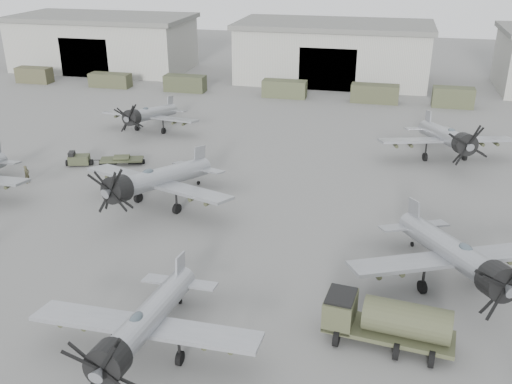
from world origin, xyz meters
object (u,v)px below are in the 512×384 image
(aircraft_mid_2, at_px, (458,256))
(fuel_tanker, at_px, (387,319))
(aircraft_near_1, at_px, (143,325))
(aircraft_far_1, at_px, (448,138))
(aircraft_far_0, at_px, (148,115))
(ground_crew, at_px, (27,174))
(tug_trailer, at_px, (95,160))
(aircraft_mid_1, at_px, (154,180))

(aircraft_mid_2, height_order, fuel_tanker, aircraft_mid_2)
(aircraft_near_1, bearing_deg, aircraft_far_1, 63.55)
(aircraft_far_0, distance_m, aircraft_far_1, 31.84)
(fuel_tanker, distance_m, ground_crew, 35.05)
(ground_crew, bearing_deg, aircraft_mid_2, -102.13)
(tug_trailer, bearing_deg, fuel_tanker, -53.97)
(aircraft_mid_1, height_order, aircraft_mid_2, aircraft_mid_1)
(aircraft_near_1, relative_size, fuel_tanker, 1.70)
(aircraft_mid_1, distance_m, aircraft_mid_2, 23.39)
(aircraft_mid_1, xyz_separation_m, tug_trailer, (-9.41, 7.75, -1.91))
(aircraft_near_1, bearing_deg, aircraft_mid_2, 33.19)
(aircraft_near_1, relative_size, aircraft_far_0, 1.05)
(aircraft_near_1, distance_m, aircraft_mid_1, 18.35)
(ground_crew, bearing_deg, aircraft_mid_1, -97.58)
(aircraft_mid_2, bearing_deg, ground_crew, 140.75)
(aircraft_far_1, xyz_separation_m, tug_trailer, (-32.79, -8.90, -1.85))
(aircraft_near_1, distance_m, aircraft_mid_2, 18.94)
(tug_trailer, xyz_separation_m, ground_crew, (-3.73, -5.47, 0.29))
(aircraft_near_1, xyz_separation_m, aircraft_far_1, (16.88, 33.81, 0.19))
(aircraft_near_1, height_order, aircraft_mid_1, aircraft_mid_1)
(fuel_tanker, bearing_deg, aircraft_far_0, 136.91)
(aircraft_far_0, xyz_separation_m, fuel_tanker, (26.84, -31.38, -0.55))
(aircraft_far_0, xyz_separation_m, tug_trailer, (-1.01, -10.72, -1.53))
(aircraft_far_1, xyz_separation_m, ground_crew, (-36.53, -14.38, -1.57))
(aircraft_mid_1, distance_m, tug_trailer, 12.33)
(fuel_tanker, height_order, ground_crew, fuel_tanker)
(fuel_tanker, bearing_deg, aircraft_mid_2, 63.59)
(aircraft_far_0, relative_size, tug_trailer, 1.61)
(aircraft_mid_2, bearing_deg, aircraft_near_1, -171.79)
(aircraft_far_1, bearing_deg, tug_trailer, 178.76)
(aircraft_near_1, xyz_separation_m, aircraft_mid_2, (15.87, 10.35, 0.21))
(aircraft_far_1, height_order, ground_crew, aircraft_far_1)
(fuel_tanker, bearing_deg, aircraft_mid_1, 151.37)
(aircraft_near_1, bearing_deg, aircraft_far_0, 112.78)
(tug_trailer, bearing_deg, aircraft_far_0, 67.20)
(fuel_tanker, distance_m, tug_trailer, 34.69)
(aircraft_far_1, relative_size, fuel_tanker, 1.86)
(aircraft_near_1, bearing_deg, aircraft_mid_1, 110.84)
(aircraft_mid_1, distance_m, ground_crew, 13.43)
(aircraft_mid_1, height_order, tug_trailer, aircraft_mid_1)
(aircraft_near_1, relative_size, aircraft_mid_2, 0.93)
(aircraft_near_1, distance_m, ground_crew, 27.66)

